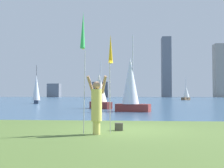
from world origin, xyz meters
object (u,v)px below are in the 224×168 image
at_px(sailboat_6, 131,86).
at_px(kite_flag_right, 111,51).
at_px(sailboat_3, 186,93).
at_px(person, 97,105).
at_px(bag, 119,127).
at_px(sailboat_0, 99,90).
at_px(kite_flag_left, 83,33).
at_px(sailboat_8, 36,89).

bearing_deg(sailboat_6, kite_flag_right, -93.23).
distance_m(sailboat_3, sailboat_6, 43.22).
bearing_deg(person, bag, 51.12).
relative_size(person, kite_flag_right, 0.57).
distance_m(person, bag, 1.47).
height_order(person, bag, person).
height_order(kite_flag_right, sailboat_0, sailboat_0).
distance_m(kite_flag_left, kite_flag_right, 1.16).
xyz_separation_m(sailboat_6, sailboat_8, (-13.55, 16.58, 0.01)).
relative_size(sailboat_0, sailboat_3, 0.86).
relative_size(kite_flag_left, kite_flag_right, 1.20).
height_order(sailboat_3, sailboat_8, sailboat_8).
distance_m(sailboat_0, sailboat_3, 40.12).
distance_m(kite_flag_right, bag, 2.77).
distance_m(kite_flag_left, sailboat_6, 12.13).
bearing_deg(bag, kite_flag_left, -134.09).
bearing_deg(sailboat_3, kite_flag_right, -103.81).
distance_m(kite_flag_right, sailboat_0, 15.96).
height_order(bag, sailboat_3, sailboat_3).
distance_m(sailboat_3, sailboat_8, 35.88).
height_order(kite_flag_left, sailboat_3, sailboat_3).
distance_m(sailboat_6, sailboat_8, 21.41).
bearing_deg(kite_flag_left, sailboat_3, 75.45).
height_order(kite_flag_right, sailboat_6, sailboat_6).
relative_size(kite_flag_left, sailboat_6, 0.69).
height_order(kite_flag_left, bag, kite_flag_left).
distance_m(kite_flag_left, sailboat_8, 31.00).
bearing_deg(sailboat_6, bag, -92.05).
height_order(sailboat_0, sailboat_6, sailboat_6).
xyz_separation_m(sailboat_0, sailboat_3, (15.32, 37.08, -0.16)).
bearing_deg(kite_flag_right, sailboat_8, 114.75).
xyz_separation_m(sailboat_0, sailboat_6, (2.98, -4.34, 0.31)).
bearing_deg(kite_flag_left, sailboat_0, 95.13).
xyz_separation_m(person, bag, (0.69, 0.99, -0.82)).
bearing_deg(sailboat_8, person, -66.27).
distance_m(sailboat_0, sailboat_8, 16.18).
bearing_deg(sailboat_8, sailboat_6, -50.75).
bearing_deg(person, kite_flag_right, 36.42).
distance_m(bag, sailboat_3, 53.75).
xyz_separation_m(person, sailboat_8, (-12.47, 28.36, 1.04)).
relative_size(kite_flag_right, sailboat_3, 0.68).
relative_size(kite_flag_left, bag, 14.01).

